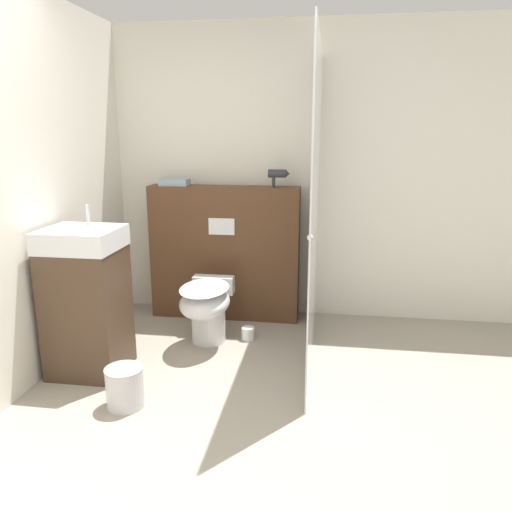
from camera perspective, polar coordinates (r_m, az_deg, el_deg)
The scene contains 10 objects.
ground_plane at distance 2.62m, azimuth -5.86°, elevation -24.07°, with size 12.00×12.00×0.00m, color #9E9384.
wall_back at distance 4.39m, azimuth 1.35°, elevation 9.37°, with size 8.00×0.06×2.50m.
partition_panel at distance 4.35m, azimuth -3.59°, elevation 0.35°, with size 1.29×0.23×1.16m.
shower_glass at distance 3.51m, azimuth 6.79°, elevation 5.55°, with size 0.04×1.69×2.20m.
toilet at distance 3.87m, azimuth -5.66°, elevation -5.74°, with size 0.37×0.61×0.48m.
sink_vanity at distance 3.55m, azimuth -18.79°, elevation -4.92°, with size 0.48×0.45×1.14m.
hair_drier at distance 4.14m, azimuth 2.54°, elevation 9.32°, with size 0.18×0.07×0.15m.
folded_towel at distance 4.34m, azimuth -9.29°, elevation 8.32°, with size 0.24×0.15×0.06m.
spare_toilet_roll at distance 4.02m, azimuth -0.93°, elevation -8.82°, with size 0.10×0.10×0.10m.
waste_bin at distance 3.19m, azimuth -14.77°, elevation -14.30°, with size 0.23×0.23×0.25m.
Camera 1 is at (0.54, -1.99, 1.62)m, focal length 35.00 mm.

